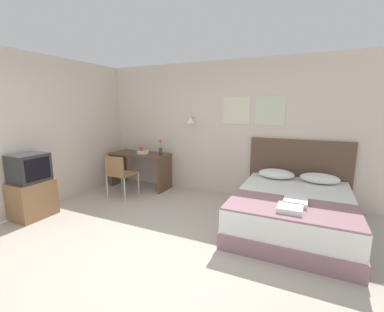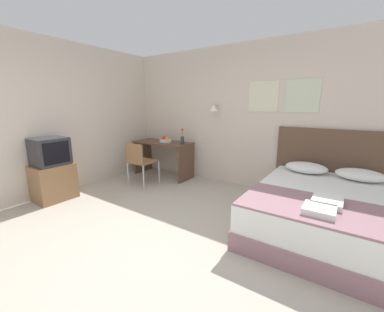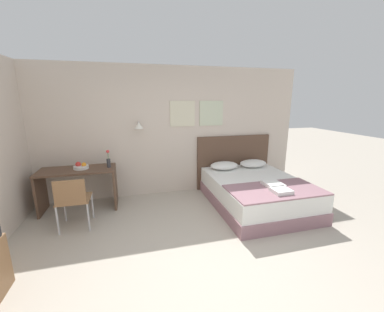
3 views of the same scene
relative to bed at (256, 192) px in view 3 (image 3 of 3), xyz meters
name	(u,v)px [view 3 (image 3 of 3)]	position (x,y,z in m)	size (l,w,h in m)	color
ground_plane	(202,273)	(-1.53, -1.49, -0.26)	(24.00, 24.00, 0.00)	#B2A899
wall_back	(166,132)	(-1.52, 1.11, 1.07)	(5.89, 0.31, 2.65)	beige
bed	(256,192)	(0.00, 0.00, 0.00)	(1.60, 2.05, 0.53)	gray
headboard	(233,162)	(0.00, 1.05, 0.34)	(1.72, 0.06, 1.20)	brown
pillow_left	(224,166)	(-0.34, 0.77, 0.35)	(0.61, 0.41, 0.16)	white
pillow_right	(253,163)	(0.34, 0.77, 0.35)	(0.61, 0.41, 0.16)	white
throw_blanket	(275,190)	(0.00, -0.59, 0.28)	(1.55, 0.82, 0.02)	gray
folded_towel_near_foot	(273,184)	(0.05, -0.45, 0.32)	(0.28, 0.35, 0.06)	white
folded_towel_mid_bed	(281,191)	(0.00, -0.74, 0.32)	(0.28, 0.27, 0.06)	white
desk	(78,181)	(-3.22, 0.71, 0.28)	(1.30, 0.59, 0.77)	brown
desk_chair	(73,198)	(-3.16, -0.05, 0.25)	(0.47, 0.47, 0.85)	#8E6642
fruit_bowl	(81,166)	(-3.15, 0.72, 0.54)	(0.26, 0.26, 0.13)	silver
flower_vase	(109,161)	(-2.67, 0.69, 0.63)	(0.07, 0.07, 0.33)	#333338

